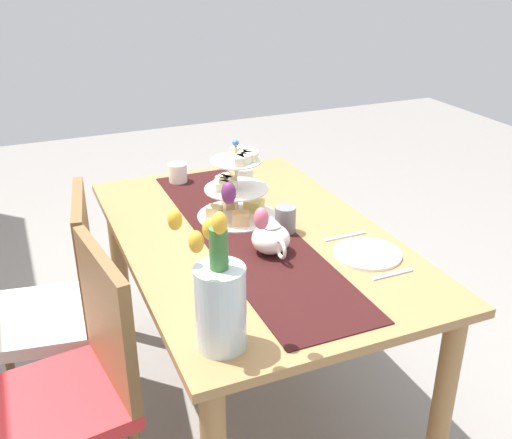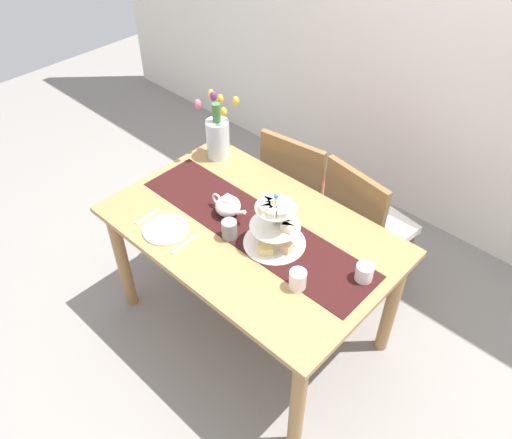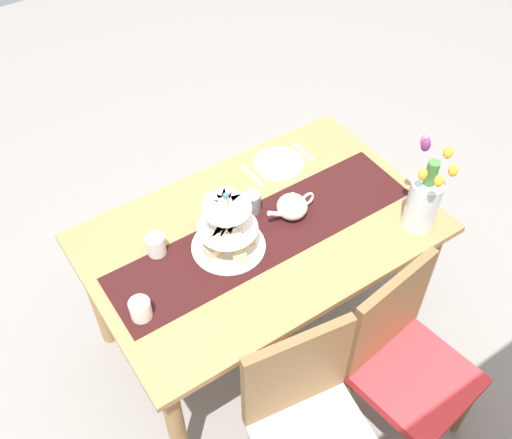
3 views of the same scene
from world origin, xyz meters
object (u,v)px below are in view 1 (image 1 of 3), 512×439
Objects in this scene: fork_left at (392,274)px; dining_table at (253,263)px; knife_left at (345,236)px; tulip_vase at (220,297)px; chair_right at (58,301)px; teapot at (271,237)px; cream_jug at (178,173)px; mug_white_text at (244,179)px; tiered_cake_stand at (236,191)px; chair_left at (76,379)px; dinner_plate_left at (367,254)px; mug_grey at (285,219)px.

dining_table is at bearing 33.66° from fork_left.
tulip_vase is at bearing 123.81° from knife_left.
chair_right is 0.86m from teapot.
teapot is at bearing -172.23° from cream_jug.
teapot is 0.58m from mug_white_text.
chair_right is 0.89m from mug_white_text.
tiered_cake_stand is at bearing -24.24° from tulip_vase.
teapot is 0.53m from tulip_vase.
tiered_cake_stand is 1.79× the size of knife_left.
teapot reaches higher than knife_left.
mug_white_text reaches higher than fork_left.
knife_left is (-0.15, -0.29, 0.12)m from dining_table.
fork_left is (-0.28, -0.29, -0.06)m from teapot.
chair_left is 2.99× the size of tiered_cake_stand.
dining_table is 0.43m from dinner_plate_left.
fork_left is 0.87m from mug_white_text.
tiered_cake_stand is (0.39, -0.68, 0.37)m from chair_left.
dinner_plate_left is 0.73m from mug_white_text.
cream_jug is at bearing 9.77° from dining_table.
knife_left is 1.79× the size of mug_white_text.
chair_left is 1.02m from knife_left.
teapot is at bearing 64.68° from dinner_plate_left.
chair_left is 0.64m from tulip_vase.
fork_left is at bearing -153.94° from tiered_cake_stand.
tiered_cake_stand reaches higher than fork_left.
dinner_plate_left is (-0.30, -0.29, 0.12)m from dining_table.
tiered_cake_stand reaches higher than dining_table.
chair_left is 0.88m from mug_grey.
knife_left is (0.14, 0.00, -0.00)m from dinner_plate_left.
chair_left is (-0.23, 0.68, -0.14)m from dining_table.
dinner_plate_left is at bearing -167.25° from mug_white_text.
chair_left is 6.07× the size of fork_left.
teapot is 1.40× the size of knife_left.
tulip_vase is 0.70m from mug_grey.
tulip_vase is at bearing 155.76° from tiered_cake_stand.
fork_left is 0.45m from mug_grey.
tiered_cake_stand is at bearing 43.38° from knife_left.
tulip_vase is at bearing 154.76° from mug_white_text.
chair_right is at bearing 60.85° from dinner_plate_left.
cream_jug is at bearing 27.92° from knife_left.
tulip_vase is 0.69m from dinner_plate_left.
cream_jug is at bearing 23.94° from dinner_plate_left.
dinner_plate_left is 0.15m from knife_left.
tulip_vase is (-0.57, 0.33, 0.26)m from dining_table.
chair_right is at bearing 70.72° from mug_grey.
tulip_vase reaches higher than cream_jug.
dinner_plate_left is at bearing -147.20° from tiered_cake_stand.
mug_white_text is at bearing -128.15° from cream_jug.
chair_left is 0.48m from chair_right.
tiered_cake_stand reaches higher than dinner_plate_left.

